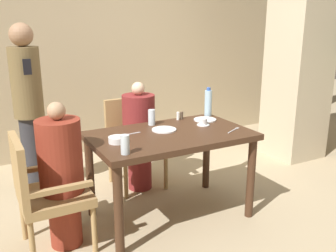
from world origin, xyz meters
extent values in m
plane|color=tan|center=(0.00, 0.00, 0.00)|extent=(16.00, 16.00, 0.00)
cube|color=tan|center=(0.00, 2.01, 1.40)|extent=(8.00, 0.06, 2.80)
cube|color=#BCAD8E|center=(2.12, 0.64, 1.35)|extent=(0.59, 0.59, 2.70)
cube|color=#422819|center=(0.00, 0.00, 0.74)|extent=(1.33, 0.80, 0.05)
cylinder|color=#422819|center=(-0.60, -0.34, 0.36)|extent=(0.07, 0.07, 0.71)
cylinder|color=#422819|center=(0.60, -0.34, 0.36)|extent=(0.07, 0.07, 0.71)
cylinder|color=#422819|center=(-0.60, 0.34, 0.36)|extent=(0.07, 0.07, 0.71)
cylinder|color=#422819|center=(0.60, 0.34, 0.36)|extent=(0.07, 0.07, 0.71)
cube|color=#A88451|center=(-0.97, 0.00, 0.41)|extent=(0.49, 0.49, 0.07)
cube|color=#A88451|center=(-1.20, 0.00, 0.67)|extent=(0.05, 0.49, 0.44)
cube|color=#A88451|center=(-0.97, 0.23, 0.57)|extent=(0.44, 0.04, 0.04)
cube|color=#A88451|center=(-0.97, -0.23, 0.57)|extent=(0.44, 0.04, 0.04)
cylinder|color=#A88451|center=(-0.75, 0.22, 0.19)|extent=(0.04, 0.04, 0.38)
cylinder|color=#A88451|center=(-0.75, -0.22, 0.19)|extent=(0.04, 0.04, 0.38)
cylinder|color=#A88451|center=(-1.19, 0.22, 0.19)|extent=(0.04, 0.04, 0.38)
cylinder|color=#A88451|center=(-1.19, -0.22, 0.19)|extent=(0.04, 0.04, 0.38)
cylinder|color=maroon|center=(-0.91, 0.00, 0.22)|extent=(0.24, 0.24, 0.45)
cylinder|color=maroon|center=(-0.91, 0.00, 0.72)|extent=(0.32, 0.32, 0.55)
sphere|color=tan|center=(-0.91, 0.00, 1.06)|extent=(0.13, 0.13, 0.13)
cube|color=#A88451|center=(0.00, 0.71, 0.41)|extent=(0.49, 0.49, 0.07)
cube|color=#A88451|center=(0.00, 0.93, 0.67)|extent=(0.49, 0.05, 0.44)
cube|color=#A88451|center=(0.23, 0.71, 0.57)|extent=(0.04, 0.44, 0.04)
cube|color=#A88451|center=(-0.23, 0.71, 0.57)|extent=(0.04, 0.44, 0.04)
cylinder|color=#A88451|center=(0.22, 0.49, 0.19)|extent=(0.04, 0.04, 0.38)
cylinder|color=#A88451|center=(-0.22, 0.49, 0.19)|extent=(0.04, 0.04, 0.38)
cylinder|color=#A88451|center=(0.22, 0.92, 0.19)|extent=(0.04, 0.04, 0.38)
cylinder|color=#A88451|center=(-0.22, 0.92, 0.19)|extent=(0.04, 0.04, 0.38)
cylinder|color=maroon|center=(0.00, 0.65, 0.22)|extent=(0.24, 0.24, 0.45)
cylinder|color=maroon|center=(0.00, 0.65, 0.71)|extent=(0.32, 0.32, 0.53)
sphere|color=beige|center=(0.00, 0.65, 1.04)|extent=(0.13, 0.13, 0.13)
cylinder|color=#2D2D33|center=(-0.95, 1.08, 0.39)|extent=(0.21, 0.21, 0.78)
cylinder|color=brown|center=(-0.95, 1.08, 1.10)|extent=(0.28, 0.28, 0.66)
sphere|color=#997051|center=(-0.95, 1.08, 1.54)|extent=(0.21, 0.21, 0.21)
cube|color=black|center=(-0.95, 0.91, 1.27)|extent=(0.07, 0.01, 0.14)
cylinder|color=white|center=(-0.01, 0.09, 0.77)|extent=(0.21, 0.21, 0.01)
cylinder|color=white|center=(0.48, 0.20, 0.77)|extent=(0.21, 0.21, 0.01)
cylinder|color=white|center=(0.37, 0.07, 0.77)|extent=(0.11, 0.11, 0.01)
cylinder|color=white|center=(0.37, 0.07, 0.80)|extent=(0.07, 0.07, 0.06)
cylinder|color=white|center=(-0.48, -0.03, 0.79)|extent=(0.14, 0.14, 0.05)
cylinder|color=#A3C6DB|center=(0.61, 0.34, 0.89)|extent=(0.07, 0.07, 0.25)
cylinder|color=#3359B2|center=(0.61, 0.34, 1.03)|extent=(0.04, 0.04, 0.03)
cylinder|color=silver|center=(-0.03, 0.30, 0.83)|extent=(0.06, 0.06, 0.14)
cylinder|color=silver|center=(-0.52, -0.29, 0.83)|extent=(0.06, 0.06, 0.14)
cylinder|color=white|center=(0.27, 0.34, 0.80)|extent=(0.03, 0.03, 0.08)
cylinder|color=#4C3D2D|center=(0.31, 0.34, 0.80)|extent=(0.03, 0.03, 0.07)
cube|color=silver|center=(0.50, -0.20, 0.77)|extent=(0.16, 0.08, 0.00)
cube|color=silver|center=(0.58, -0.16, 0.77)|extent=(0.04, 0.04, 0.00)
cube|color=silver|center=(-0.33, 0.12, 0.77)|extent=(0.17, 0.03, 0.00)
cube|color=silver|center=(-0.25, 0.13, 0.77)|extent=(0.06, 0.02, 0.00)
camera|label=1|loc=(-1.43, -2.61, 1.67)|focal=40.00mm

